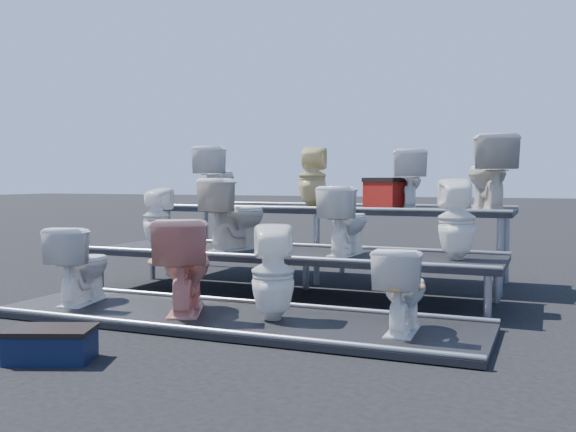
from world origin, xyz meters
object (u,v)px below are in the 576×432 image
at_px(toilet_4, 156,217).
at_px(toilet_8, 217,177).
at_px(toilet_9, 312,177).
at_px(toilet_10, 407,180).
at_px(toilet_0, 81,264).
at_px(step_stool, 51,347).
at_px(toilet_5, 236,214).
at_px(toilet_11, 489,173).
at_px(toilet_2, 273,273).
at_px(toilet_6, 346,220).
at_px(red_crate, 387,196).
at_px(toilet_3, 402,289).
at_px(toilet_7, 457,219).
at_px(toilet_1, 184,265).

xyz_separation_m(toilet_4, toilet_8, (0.04, 1.30, 0.45)).
height_order(toilet_9, toilet_10, toilet_9).
height_order(toilet_0, step_stool, toilet_0).
bearing_deg(toilet_5, toilet_10, -122.87).
relative_size(toilet_10, toilet_11, 0.83).
bearing_deg(step_stool, toilet_2, 34.68).
distance_m(toilet_6, red_crate, 1.23).
distance_m(toilet_8, step_stool, 4.31).
bearing_deg(toilet_9, toilet_6, 111.07).
distance_m(toilet_11, step_stool, 4.84).
bearing_deg(toilet_0, toilet_3, 167.39).
xyz_separation_m(toilet_2, toilet_3, (1.05, 0.00, -0.07)).
height_order(toilet_7, step_stool, toilet_7).
bearing_deg(toilet_4, toilet_8, -91.90).
distance_m(toilet_3, toilet_6, 1.61).
bearing_deg(step_stool, toilet_5, 69.19).
relative_size(toilet_0, toilet_10, 1.06).
xyz_separation_m(toilet_3, toilet_8, (-2.99, 2.60, 0.86)).
bearing_deg(toilet_7, toilet_9, -50.65).
xyz_separation_m(toilet_5, toilet_7, (2.26, 0.00, -0.00)).
bearing_deg(toilet_11, toilet_4, 1.88).
height_order(toilet_11, step_stool, toilet_11).
bearing_deg(toilet_6, toilet_10, -101.11).
bearing_deg(toilet_1, toilet_8, -91.26).
bearing_deg(toilet_8, toilet_0, 80.12).
xyz_separation_m(toilet_2, toilet_10, (0.53, 2.60, 0.75)).
bearing_deg(toilet_4, toilet_10, -152.60).
bearing_deg(toilet_5, toilet_2, 144.35).
distance_m(toilet_0, toilet_6, 2.53).
relative_size(red_crate, step_stool, 0.81).
relative_size(toilet_8, step_stool, 1.41).
height_order(toilet_3, toilet_8, toilet_8).
xyz_separation_m(toilet_3, toilet_11, (0.38, 2.60, 0.89)).
distance_m(toilet_2, toilet_6, 1.36).
distance_m(toilet_0, toilet_4, 1.35).
distance_m(toilet_4, red_crate, 2.61).
relative_size(toilet_5, toilet_7, 1.00).
xyz_separation_m(toilet_1, step_stool, (-0.13, -1.44, -0.37)).
height_order(toilet_6, toilet_11, toilet_11).
xyz_separation_m(toilet_3, toilet_4, (-3.03, 1.30, 0.40)).
distance_m(toilet_7, red_crate, 1.54).
xyz_separation_m(toilet_11, step_stool, (-2.39, -4.04, -1.17)).
bearing_deg(toilet_1, toilet_2, 155.61).
relative_size(toilet_2, toilet_3, 1.21).
bearing_deg(toilet_1, toilet_0, -24.39).
xyz_separation_m(toilet_1, toilet_4, (-1.15, 1.30, 0.32)).
bearing_deg(toilet_9, toilet_5, 62.46).
bearing_deg(toilet_7, toilet_4, -16.06).
height_order(toilet_3, toilet_6, toilet_6).
xyz_separation_m(red_crate, step_stool, (-1.28, -3.94, -0.92)).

